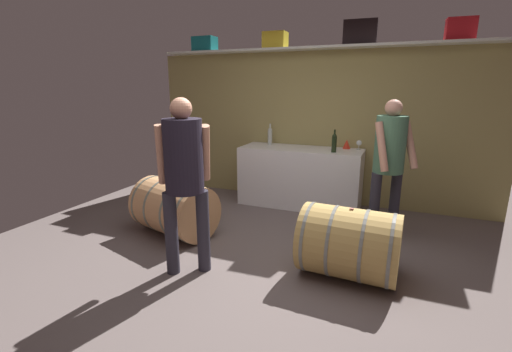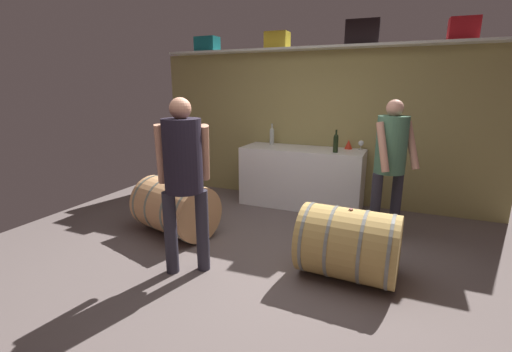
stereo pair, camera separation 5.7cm
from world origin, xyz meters
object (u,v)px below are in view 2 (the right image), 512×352
wine_glass (361,144)px  visitor_tasting (391,155)px  toolcase_teal (207,44)px  work_cabinet (302,177)px  toolcase_yellow (277,40)px  toolcase_black (362,32)px  red_funnel (349,144)px  tasting_cup (176,179)px  toolcase_red (464,29)px  wine_barrel_far (349,244)px  wine_bottle_dark (336,143)px  wine_barrel_near (175,207)px  winemaker_pouring (183,169)px  wine_bottle_clear (272,136)px

wine_glass → visitor_tasting: bearing=-64.6°
toolcase_teal → work_cabinet: (1.64, -0.22, -1.91)m
toolcase_yellow → toolcase_black: 1.17m
red_funnel → tasting_cup: 2.44m
toolcase_red → wine_barrel_far: size_ratio=0.36×
wine_bottle_dark → wine_barrel_near: size_ratio=0.29×
work_cabinet → winemaker_pouring: 2.37m
winemaker_pouring → visitor_tasting: bearing=10.0°
wine_barrel_near → wine_bottle_dark: bearing=58.4°
work_cabinet → tasting_cup: (-1.05, -1.57, 0.24)m
wine_bottle_dark → wine_barrel_near: 2.23m
toolcase_teal → red_funnel: bearing=1.2°
toolcase_red → toolcase_black: bearing=177.2°
wine_glass → toolcase_red: bearing=1.1°
toolcase_teal → winemaker_pouring: toolcase_teal is taller
toolcase_black → work_cabinet: 2.08m
toolcase_red → visitor_tasting: 1.78m
red_funnel → toolcase_teal: bearing=179.9°
toolcase_black → red_funnel: toolcase_black is taller
work_cabinet → winemaker_pouring: winemaker_pouring is taller
toolcase_black → wine_bottle_dark: toolcase_black is taller
wine_glass → red_funnel: (-0.17, 0.02, -0.03)m
toolcase_yellow → toolcase_teal: bearing=179.4°
winemaker_pouring → visitor_tasting: (1.66, 1.56, -0.03)m
toolcase_red → wine_barrel_near: size_ratio=0.30×
winemaker_pouring → red_funnel: bearing=33.5°
toolcase_red → winemaker_pouring: 3.63m
wine_bottle_clear → red_funnel: size_ratio=2.48×
winemaker_pouring → wine_bottle_clear: bearing=58.4°
wine_bottle_clear → wine_barrel_near: wine_bottle_clear is taller
toolcase_teal → tasting_cup: 2.52m
work_cabinet → wine_bottle_dark: bearing=-15.1°
wine_bottle_clear → tasting_cup: 1.83m
toolcase_teal → visitor_tasting: 3.28m
toolcase_yellow → visitor_tasting: 2.36m
wine_barrel_near → tasting_cup: size_ratio=16.86×
toolcase_black → winemaker_pouring: bearing=-117.2°
red_funnel → tasting_cup: (-1.65, -1.78, -0.25)m
wine_barrel_far → visitor_tasting: bearing=79.9°
red_funnel → toolcase_black: bearing=2.6°
toolcase_teal → toolcase_black: size_ratio=0.82×
tasting_cup → visitor_tasting: (2.24, 0.87, 0.30)m
toolcase_black → wine_glass: (0.09, -0.02, -1.44)m
toolcase_red → wine_glass: size_ratio=2.41×
red_funnel → wine_barrel_far: red_funnel is taller
toolcase_red → wine_barrel_near: 3.98m
toolcase_red → wine_barrel_near: toolcase_red is taller
toolcase_teal → wine_barrel_near: (0.55, -1.79, -2.01)m
toolcase_black → toolcase_red: bearing=-2.3°
wine_barrel_far → winemaker_pouring: winemaker_pouring is taller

